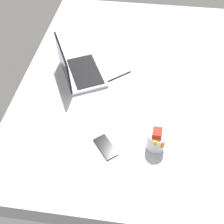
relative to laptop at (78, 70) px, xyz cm
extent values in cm
cube|color=#B7BCC6|center=(4.88, -35.97, -13.41)|extent=(180.00, 140.00, 18.00)
cube|color=#B7BABC|center=(1.38, -2.71, -3.41)|extent=(39.84, 35.44, 2.00)
cube|color=black|center=(2.06, -4.05, -2.21)|extent=(33.55, 28.28, 0.40)
cube|color=black|center=(-3.60, 7.10, 8.09)|extent=(29.88, 15.82, 21.00)
cylinder|color=silver|center=(-46.25, -49.61, 1.09)|extent=(9.00, 9.00, 11.00)
cube|color=red|center=(-46.85, -49.70, -1.16)|extent=(6.92, 7.09, 5.01)
cube|color=#268C33|center=(-44.90, -50.20, 0.93)|extent=(7.00, 6.03, 5.82)
cube|color=orange|center=(-47.51, -51.31, 3.02)|extent=(6.77, 6.38, 3.78)
cube|color=yellow|center=(-48.02, -49.33, 5.11)|extent=(7.00, 6.87, 3.93)
cube|color=red|center=(-46.19, -49.28, 7.20)|extent=(6.72, 5.27, 4.86)
cube|color=black|center=(-50.00, -25.00, -4.01)|extent=(15.13, 14.14, 0.80)
cube|color=black|center=(2.01, -26.03, -4.11)|extent=(11.25, 13.52, 0.60)
camera|label=1|loc=(-114.94, -36.83, 106.76)|focal=40.61mm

